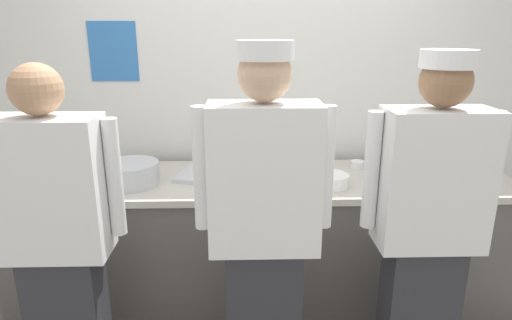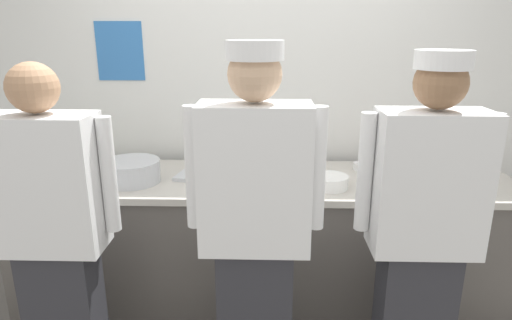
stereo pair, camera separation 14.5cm
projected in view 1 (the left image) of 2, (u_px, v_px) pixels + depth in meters
The scene contains 13 objects.
wall_back at pixel (258, 97), 3.06m from camera, with size 4.86×0.11×2.68m.
prep_counter at pixel (261, 244), 2.84m from camera, with size 3.10×0.74×0.91m.
chef_near_left at pixel (58, 238), 1.99m from camera, with size 0.61×0.24×1.67m.
chef_center at pixel (264, 226), 1.98m from camera, with size 0.63×0.24×1.76m.
chef_far_right at pixel (428, 225), 2.04m from camera, with size 0.62×0.24×1.72m.
plate_stack_front at pixel (330, 180), 2.55m from camera, with size 0.21×0.21×0.07m.
mixing_bowl_steel at pixel (130, 173), 2.58m from camera, with size 0.34×0.34×0.13m, color #B7BABF.
sheet_tray at pixel (218, 175), 2.71m from camera, with size 0.48×0.31×0.02m, color #B7BABF.
squeeze_bottle_primary at pixel (60, 154), 2.86m from camera, with size 0.06×0.06×0.21m.
squeeze_bottle_secondary at pixel (402, 156), 2.83m from camera, with size 0.05×0.05×0.20m.
ramekin_orange_sauce at pixel (375, 175), 2.67m from camera, with size 0.11×0.11×0.05m.
ramekin_green_sauce at pixel (357, 164), 2.89m from camera, with size 0.09×0.09×0.05m.
chefs_knife at pixel (73, 176), 2.71m from camera, with size 0.27×0.03×0.02m.
Camera 1 is at (-0.10, -2.17, 1.80)m, focal length 30.67 mm.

